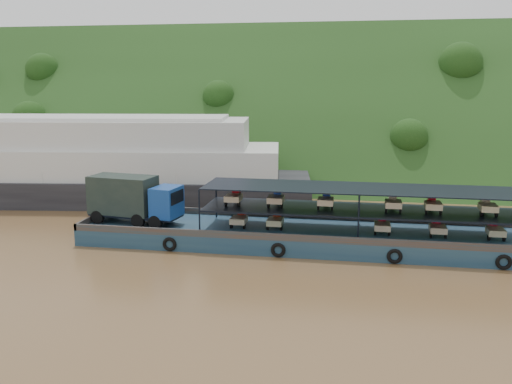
# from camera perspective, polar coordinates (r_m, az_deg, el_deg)

# --- Properties ---
(ground) EXTENTS (160.00, 160.00, 0.00)m
(ground) POSITION_cam_1_polar(r_m,az_deg,el_deg) (44.63, 1.84, -4.87)
(ground) COLOR brown
(ground) RESTS_ON ground
(hillside) EXTENTS (140.00, 39.60, 39.60)m
(hillside) POSITION_cam_1_polar(r_m,az_deg,el_deg) (79.63, 5.69, 2.28)
(hillside) COLOR #1A3312
(hillside) RESTS_ON ground
(cargo_barge) EXTENTS (35.04, 7.18, 4.91)m
(cargo_barge) POSITION_cam_1_polar(r_m,az_deg,el_deg) (43.42, 3.38, -3.67)
(cargo_barge) COLOR #15304B
(cargo_barge) RESTS_ON ground
(passenger_ferry) EXTENTS (43.84, 16.51, 8.66)m
(passenger_ferry) POSITION_cam_1_polar(r_m,az_deg,el_deg) (60.94, -15.15, 2.73)
(passenger_ferry) COLOR black
(passenger_ferry) RESTS_ON ground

